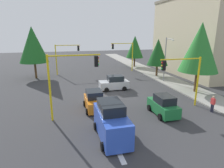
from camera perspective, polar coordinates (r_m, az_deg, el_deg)
ground_plane at (r=24.81m, az=0.84°, el=-2.99°), size 120.00×120.00×0.00m
sidewalk_kerb at (r=33.26m, az=16.24°, el=1.26°), size 80.00×4.00×0.15m
lane_arrow_near at (r=14.00m, az=1.29°, el=-18.37°), size 2.40×1.10×1.10m
apartment_block at (r=40.10m, az=24.32°, el=12.94°), size 18.95×9.30×14.11m
traffic_signal_far_left at (r=38.79m, az=3.66°, el=9.76°), size 0.36×4.59×5.78m
traffic_signal_near_right at (r=17.12m, az=-12.58°, el=2.93°), size 0.36×4.59×5.98m
traffic_signal_near_left at (r=20.87m, az=20.53°, el=3.26°), size 0.36×4.59×5.31m
traffic_signal_far_right at (r=36.94m, az=-13.64°, el=8.90°), size 0.36×4.59×5.58m
street_lamp_curbside at (r=30.70m, az=16.02°, el=8.27°), size 2.15×0.28×7.00m
tree_opposite_side at (r=35.13m, az=-22.60°, el=10.81°), size 4.77×4.77×8.74m
tree_roadside_far at (r=43.76m, az=6.85°, el=10.99°), size 3.86×3.86×7.03m
tree_roadside_near at (r=26.67m, az=24.82°, el=9.88°), size 4.90×4.90×8.98m
tree_roadside_mid at (r=34.90m, az=13.56°, el=9.26°), size 3.68×3.68×6.69m
delivery_van_blue at (r=14.56m, az=-0.21°, el=-11.17°), size 4.80×2.22×2.77m
car_silver at (r=26.51m, az=0.67°, el=0.24°), size 2.11×4.04×1.98m
car_green at (r=19.20m, az=15.10°, el=-6.26°), size 3.71×2.00×1.98m
car_orange at (r=19.85m, az=-5.29°, el=-5.05°), size 3.67×2.09×1.98m
pedestrian_crossing at (r=21.49m, az=27.92°, el=-5.19°), size 0.40×0.24×1.70m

